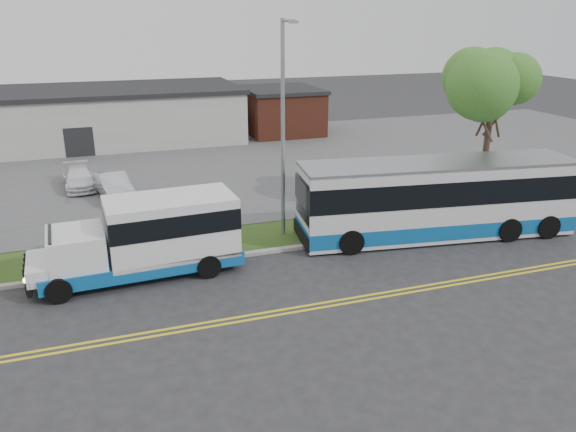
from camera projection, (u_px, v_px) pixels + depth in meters
name	position (u px, v px, depth m)	size (l,w,h in m)	color
ground	(235.00, 269.00, 22.76)	(140.00, 140.00, 0.00)	#28282B
lane_line_north	(262.00, 313.00, 19.33)	(70.00, 0.12, 0.01)	yellow
lane_line_south	(264.00, 317.00, 19.06)	(70.00, 0.12, 0.01)	yellow
curb	(229.00, 256.00, 23.72)	(80.00, 0.30, 0.15)	#9E9B93
verge	(220.00, 242.00, 25.33)	(80.00, 3.30, 0.10)	#2D4617
parking_lot	(175.00, 167.00, 37.89)	(80.00, 25.00, 0.10)	#4C4C4F
commercial_building	(78.00, 117.00, 44.25)	(25.40, 10.40, 4.35)	#9E9E99
brick_wing	(280.00, 111.00, 48.48)	(6.30, 7.30, 3.90)	brown
tree_east	(493.00, 91.00, 27.63)	(5.20, 5.20, 8.33)	#3C2A21
streetlight_near	(283.00, 124.00, 24.35)	(0.35, 1.53, 9.50)	gray
shuttle_bus	(152.00, 235.00, 21.83)	(8.15, 3.08, 3.07)	#0D5395
transit_bus	(437.00, 199.00, 25.66)	(13.01, 4.56, 3.53)	silver
pedestrian	(185.00, 220.00, 25.16)	(0.67, 0.44, 1.85)	black
parked_car_a	(114.00, 186.00, 31.06)	(1.48, 4.24, 1.40)	#B5B6BC
parked_car_b	(79.00, 178.00, 32.98)	(1.70, 4.19, 1.21)	white
grocery_bag_left	(181.00, 239.00, 25.11)	(0.32, 0.32, 0.32)	white
grocery_bag_right	(192.00, 233.00, 25.73)	(0.32, 0.32, 0.32)	white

